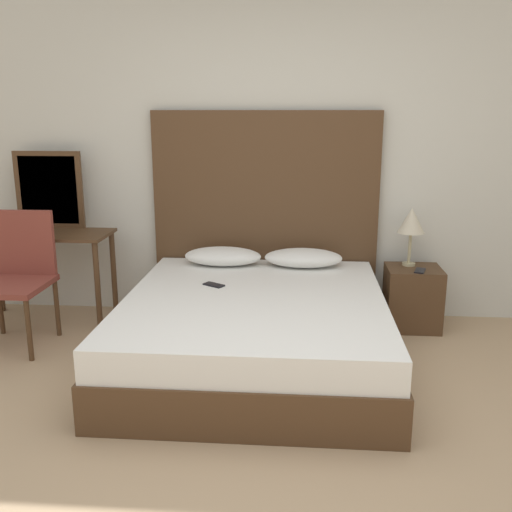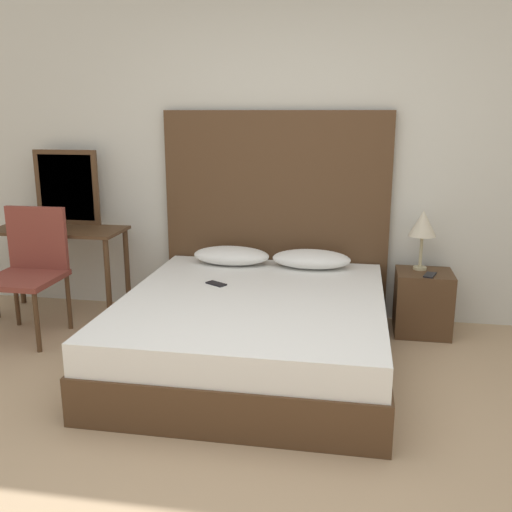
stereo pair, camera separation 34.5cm
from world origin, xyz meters
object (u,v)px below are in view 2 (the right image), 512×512
Objects in this scene: phone_on_bed at (216,284)px; table_lamp at (423,225)px; phone_on_nightstand at (430,275)px; chair at (29,265)px; vanity_desk at (59,243)px; nightstand at (423,303)px; bed at (253,330)px.

phone_on_bed is 0.36× the size of table_lamp.
chair is (-2.97, -0.43, 0.05)m from phone_on_nightstand.
phone_on_nightstand is 0.15× the size of vanity_desk.
vanity_desk is 0.45m from chair.
phone_on_nightstand is 0.17× the size of chair.
phone_on_bed is 1.62m from table_lamp.
nightstand is 2.96m from vanity_desk.
vanity_desk is at bearing 89.19° from chair.
chair is at bearing -171.83° from phone_on_nightstand.
table_lamp reaches higher than phone_on_bed.
table_lamp reaches higher than bed.
chair reaches higher than phone_on_bed.
phone_on_nightstand is (1.20, 0.68, 0.26)m from bed.
vanity_desk is at bearing 161.69° from phone_on_bed.
vanity_desk is at bearing -177.01° from table_lamp.
phone_on_bed is at bearing -18.31° from vanity_desk.
nightstand is 0.60m from table_lamp.
bed is at bearing -34.99° from phone_on_bed.
bed is at bearing -8.14° from chair.
table_lamp is at bearing 36.40° from bed.
chair reaches higher than vanity_desk.
nightstand is 0.27m from phone_on_nightstand.
phone_on_bed is 1.53m from vanity_desk.
bed is 1.55m from table_lamp.
phone_on_bed is (-0.31, 0.21, 0.25)m from bed.
nightstand is 1.07× the size of table_lamp.
phone_on_nightstand is at bearing 17.06° from phone_on_bed.
vanity_desk is (-2.96, 0.02, 0.12)m from phone_on_nightstand.
table_lamp is 0.42× the size of vanity_desk.
nightstand is at bearing 20.54° from phone_on_bed.
bed is 1.81m from chair.
chair is at bearing 178.52° from phone_on_bed.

